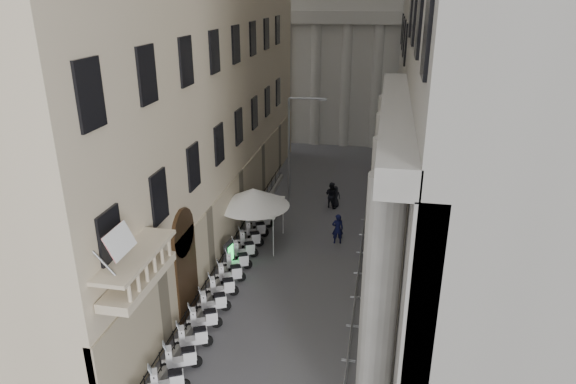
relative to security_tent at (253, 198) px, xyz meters
name	(u,v)px	position (x,y,z in m)	size (l,w,h in m)	color
iron_fence	(235,256)	(-0.70, -2.00, -3.08)	(0.30, 28.00, 1.40)	black
blue_awning	(380,214)	(7.75, 6.00, -3.08)	(1.60, 3.00, 3.00)	navy
scooter_3	(183,369)	(-0.08, -12.01, -3.08)	(0.56, 1.40, 1.50)	white
scooter_4	(194,348)	(-0.08, -10.60, -3.08)	(0.56, 1.40, 1.50)	white
scooter_5	(205,329)	(-0.08, -9.19, -3.08)	(0.56, 1.40, 1.50)	white
scooter_6	(214,312)	(-0.08, -7.77, -3.08)	(0.56, 1.40, 1.50)	white
scooter_7	(223,297)	(-0.08, -6.36, -3.08)	(0.56, 1.40, 1.50)	white
scooter_8	(231,283)	(-0.08, -4.95, -3.08)	(0.56, 1.40, 1.50)	white
scooter_9	(238,270)	(-0.08, -3.54, -3.08)	(0.56, 1.40, 1.50)	white
scooter_10	(244,258)	(-0.08, -2.13, -3.08)	(0.56, 1.40, 1.50)	white
scooter_11	(250,247)	(-0.08, -0.72, -3.08)	(0.56, 1.40, 1.50)	white
scooter_12	(256,237)	(-0.08, 0.69, -3.08)	(0.56, 1.40, 1.50)	white
scooter_13	(261,228)	(-0.08, 2.10, -3.08)	(0.56, 1.40, 1.50)	white
scooter_14	(266,220)	(-0.08, 3.51, -3.08)	(0.56, 1.40, 1.50)	white
barrier_1	(346,381)	(6.79, -11.41, -3.08)	(0.60, 2.40, 1.10)	#B4B7BC
barrier_2	(350,343)	(6.79, -8.91, -3.08)	(0.60, 2.40, 1.10)	#B4B7BC
barrier_3	(354,312)	(6.79, -6.41, -3.08)	(0.60, 2.40, 1.10)	#B4B7BC
barrier_4	(357,285)	(6.79, -3.91, -3.08)	(0.60, 2.40, 1.10)	#B4B7BC
barrier_5	(360,263)	(6.79, -1.41, -3.08)	(0.60, 2.40, 1.10)	#B4B7BC
barrier_6	(362,244)	(6.79, 1.09, -3.08)	(0.60, 2.40, 1.10)	#B4B7BC
barrier_7	(365,227)	(6.79, 3.59, -3.08)	(0.60, 2.40, 1.10)	#B4B7BC
security_tent	(253,198)	(0.00, 0.00, 0.00)	(4.53, 4.53, 3.68)	white
street_lamp	(293,144)	(1.42, 6.07, 1.79)	(2.66, 0.48, 8.17)	gray
info_kiosk	(229,255)	(-0.59, -3.45, -2.24)	(0.38, 0.81, 1.66)	black
pedestrian_a	(338,229)	(5.19, 0.91, -2.08)	(0.73, 0.48, 1.99)	#0D0F35
pedestrian_b	(331,195)	(4.17, 6.57, -2.09)	(0.96, 0.75, 1.97)	black
pedestrian_c	(335,196)	(4.44, 6.81, -2.28)	(0.78, 0.51, 1.60)	black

